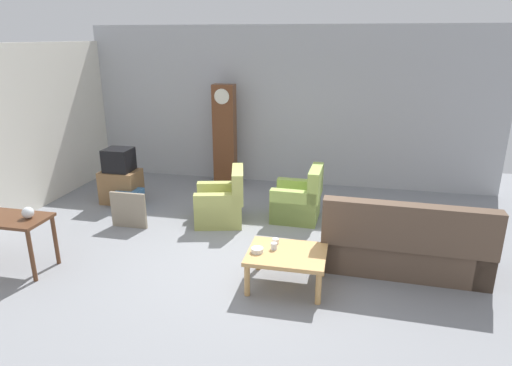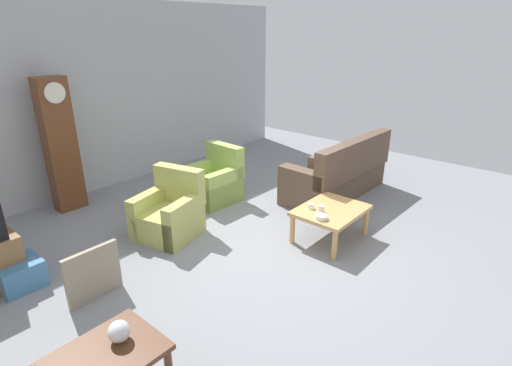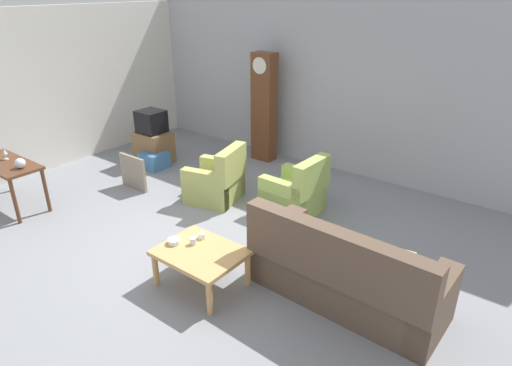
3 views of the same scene
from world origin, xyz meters
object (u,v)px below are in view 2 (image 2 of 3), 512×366
object	(u,v)px
armchair_olive_far	(214,183)
grandfather_clock	(60,145)
coffee_table_wood	(331,213)
framed_picture_leaning	(93,274)
armchair_olive_near	(169,214)
cup_white_porcelain	(311,206)
couch_floral	(338,175)
cup_blue_rimmed	(321,209)
storage_box_blue	(20,274)
bowl_white_stacked	(321,217)
glass_dome_cloche	(119,331)

from	to	relation	value
armchair_olive_far	grandfather_clock	size ratio (longest dim) A/B	0.44
coffee_table_wood	framed_picture_leaning	distance (m)	3.03
armchair_olive_near	cup_white_porcelain	bearing A→B (deg)	-52.90
grandfather_clock	couch_floral	bearing A→B (deg)	-42.21
armchair_olive_near	cup_blue_rimmed	world-z (taller)	armchair_olive_near
storage_box_blue	cup_white_porcelain	xyz separation A→B (m)	(3.04, -1.85, 0.33)
grandfather_clock	bowl_white_stacked	bearing A→B (deg)	-68.42
coffee_table_wood	glass_dome_cloche	distance (m)	3.37
couch_floral	coffee_table_wood	xyz separation A→B (m)	(-1.45, -0.72, 0.03)
armchair_olive_far	cup_blue_rimmed	size ratio (longest dim) A/B	10.88
couch_floral	bowl_white_stacked	xyz separation A→B (m)	(-1.80, -0.79, 0.13)
storage_box_blue	bowl_white_stacked	size ratio (longest dim) A/B	2.88
cup_white_porcelain	cup_blue_rimmed	xyz separation A→B (m)	(0.01, -0.15, 0.01)
coffee_table_wood	cup_white_porcelain	distance (m)	0.29
grandfather_clock	glass_dome_cloche	distance (m)	4.29
cup_blue_rimmed	framed_picture_leaning	bearing A→B (deg)	155.74
armchair_olive_near	bowl_white_stacked	xyz separation A→B (m)	(1.00, -1.83, 0.18)
couch_floral	armchair_olive_far	world-z (taller)	couch_floral
couch_floral	glass_dome_cloche	world-z (taller)	couch_floral
couch_floral	framed_picture_leaning	world-z (taller)	couch_floral
framed_picture_leaning	glass_dome_cloche	xyz separation A→B (m)	(-0.56, -1.54, 0.52)
armchair_olive_far	cup_blue_rimmed	distance (m)	2.13
framed_picture_leaning	bowl_white_stacked	xyz separation A→B (m)	(2.41, -1.29, 0.19)
framed_picture_leaning	cup_blue_rimmed	size ratio (longest dim) A/B	7.09
cup_white_porcelain	couch_floral	bearing A→B (deg)	17.57
grandfather_clock	cup_white_porcelain	distance (m)	3.93
coffee_table_wood	glass_dome_cloche	xyz separation A→B (m)	(-3.33, -0.31, 0.43)
coffee_table_wood	cup_blue_rimmed	distance (m)	0.21
armchair_olive_far	storage_box_blue	xyz separation A→B (m)	(-3.10, -0.11, -0.15)
couch_floral	armchair_olive_near	xyz separation A→B (m)	(-2.80, 1.04, -0.05)
cup_blue_rimmed	grandfather_clock	bearing A→B (deg)	114.70
bowl_white_stacked	coffee_table_wood	bearing A→B (deg)	11.17
armchair_olive_far	glass_dome_cloche	distance (m)	4.09
armchair_olive_near	glass_dome_cloche	xyz separation A→B (m)	(-1.97, -2.08, 0.51)
coffee_table_wood	grandfather_clock	size ratio (longest dim) A/B	0.46
armchair_olive_far	couch_floral	bearing A→B (deg)	-42.90
cup_white_porcelain	bowl_white_stacked	distance (m)	0.33
storage_box_blue	glass_dome_cloche	bearing A→B (deg)	-92.67
armchair_olive_near	coffee_table_wood	xyz separation A→B (m)	(1.35, -1.76, 0.08)
storage_box_blue	glass_dome_cloche	size ratio (longest dim) A/B	2.90
armchair_olive_far	grandfather_clock	world-z (taller)	grandfather_clock
grandfather_clock	glass_dome_cloche	size ratio (longest dim) A/B	13.67
storage_box_blue	bowl_white_stacked	xyz separation A→B (m)	(2.86, -2.13, 0.33)
cup_blue_rimmed	cup_white_porcelain	bearing A→B (deg)	92.88
couch_floral	armchair_olive_far	size ratio (longest dim) A/B	2.31
storage_box_blue	glass_dome_cloche	world-z (taller)	glass_dome_cloche
armchair_olive_near	grandfather_clock	world-z (taller)	grandfather_clock
armchair_olive_far	grandfather_clock	bearing A→B (deg)	138.43
framed_picture_leaning	glass_dome_cloche	distance (m)	1.71
armchair_olive_far	framed_picture_leaning	xyz separation A→B (m)	(-2.65, -0.95, -0.01)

